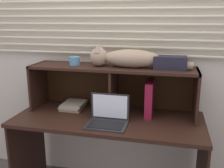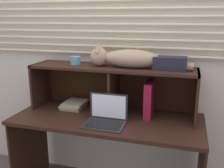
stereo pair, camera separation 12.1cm
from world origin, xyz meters
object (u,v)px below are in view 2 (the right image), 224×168
at_px(binder_upright, 149,99).
at_px(book_stack, 74,105).
at_px(cat, 126,58).
at_px(storage_box, 170,63).
at_px(small_basket, 75,60).
at_px(laptop, 106,118).

xyz_separation_m(binder_upright, book_stack, (-0.69, -0.00, -0.12)).
xyz_separation_m(cat, book_stack, (-0.48, -0.00, -0.45)).
bearing_deg(binder_upright, storage_box, 0.00).
bearing_deg(cat, book_stack, -179.71).
height_order(book_stack, small_basket, small_basket).
distance_m(laptop, book_stack, 0.47).
relative_size(book_stack, storage_box, 0.92).
bearing_deg(cat, laptop, -109.28).
relative_size(cat, laptop, 2.72).
xyz_separation_m(binder_upright, storage_box, (0.15, 0.00, 0.31)).
xyz_separation_m(cat, small_basket, (-0.46, 0.00, -0.04)).
height_order(laptop, small_basket, small_basket).
relative_size(small_basket, storage_box, 0.35).
distance_m(cat, binder_upright, 0.39).
relative_size(laptop, binder_upright, 1.05).
bearing_deg(storage_box, small_basket, 180.00).
relative_size(laptop, small_basket, 3.40).
height_order(laptop, storage_box, storage_box).
bearing_deg(binder_upright, laptop, -138.49).
xyz_separation_m(cat, laptop, (-0.09, -0.26, -0.44)).
height_order(small_basket, storage_box, storage_box).
height_order(cat, binder_upright, cat).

